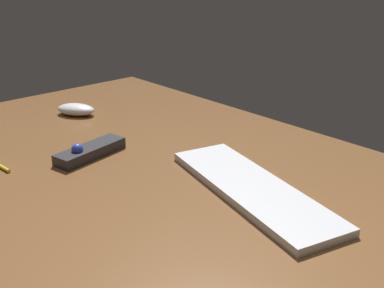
% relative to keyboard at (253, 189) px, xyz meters
% --- Properties ---
extents(desk, '(1.40, 0.84, 0.02)m').
position_rel_keyboard_xyz_m(desk, '(-0.18, -0.06, -0.02)').
color(desk, brown).
rests_on(desk, ground).
extents(keyboard, '(0.42, 0.22, 0.02)m').
position_rel_keyboard_xyz_m(keyboard, '(0.00, 0.00, 0.00)').
color(keyboard, silver).
rests_on(keyboard, desk).
extents(computer_mouse, '(0.12, 0.11, 0.03)m').
position_rel_keyboard_xyz_m(computer_mouse, '(-0.63, -0.01, 0.01)').
color(computer_mouse, silver).
rests_on(computer_mouse, desk).
extents(media_remote, '(0.08, 0.17, 0.04)m').
position_rel_keyboard_xyz_m(media_remote, '(-0.35, -0.13, 0.01)').
color(media_remote, '#2D2D33').
rests_on(media_remote, desk).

